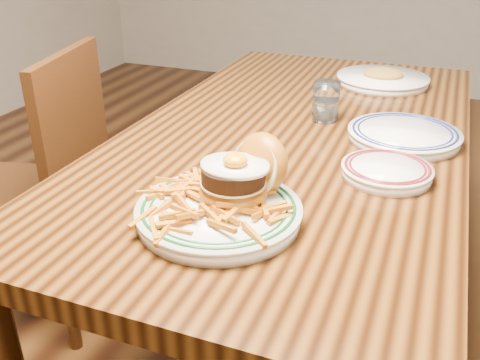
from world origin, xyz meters
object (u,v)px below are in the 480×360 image
at_px(side_plate, 387,170).
at_px(table, 296,160).
at_px(chair_left, 46,185).
at_px(main_plate, 226,198).

bearing_deg(side_plate, table, 153.55).
relative_size(table, chair_left, 1.75).
xyz_separation_m(chair_left, main_plate, (0.79, -0.39, 0.30)).
bearing_deg(main_plate, side_plate, 71.00).
distance_m(main_plate, side_plate, 0.38).
height_order(table, chair_left, chair_left).
relative_size(chair_left, side_plate, 4.54).
xyz_separation_m(table, main_plate, (-0.00, -0.49, 0.13)).
bearing_deg(main_plate, chair_left, 177.43).
height_order(chair_left, side_plate, chair_left).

